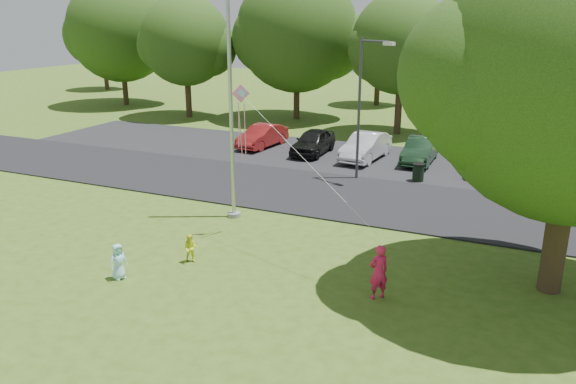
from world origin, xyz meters
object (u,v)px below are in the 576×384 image
at_px(big_tree, 576,78).
at_px(kite, 244,110).
at_px(street_lamp, 364,97).
at_px(flagpole, 231,106).
at_px(child_blue, 118,262).
at_px(trash_can, 418,173).
at_px(woman, 379,272).
at_px(child_yellow, 191,248).

height_order(big_tree, kite, big_tree).
bearing_deg(kite, street_lamp, 43.49).
height_order(flagpole, kite, flagpole).
height_order(flagpole, child_blue, flagpole).
height_order(flagpole, trash_can, flagpole).
bearing_deg(big_tree, street_lamp, 132.93).
distance_m(woman, kite, 6.89).
relative_size(child_yellow, kite, 0.16).
distance_m(trash_can, big_tree, 11.84).
distance_m(trash_can, kite, 10.51).
bearing_deg(flagpole, woman, -31.26).
xyz_separation_m(street_lamp, child_blue, (-3.36, -12.59, -3.29)).
bearing_deg(kite, trash_can, 29.90).
distance_m(woman, child_blue, 7.34).
relative_size(child_yellow, child_blue, 0.86).
height_order(street_lamp, child_blue, street_lamp).
distance_m(flagpole, trash_can, 9.88).
bearing_deg(trash_can, big_tree, -59.66).
xyz_separation_m(child_yellow, kite, (0.52, 2.64, 3.89)).
bearing_deg(woman, big_tree, 164.61).
bearing_deg(woman, child_blue, -29.87).
relative_size(street_lamp, woman, 4.16).
relative_size(big_tree, kite, 1.71).
xyz_separation_m(trash_can, woman, (1.25, -11.42, 0.33)).
bearing_deg(woman, trash_can, -128.51).
bearing_deg(street_lamp, kite, -77.34).
relative_size(big_tree, child_blue, 9.16).
relative_size(trash_can, child_yellow, 0.95).
relative_size(flagpole, kite, 1.75).
bearing_deg(big_tree, child_blue, -159.47).
distance_m(street_lamp, trash_can, 4.26).
distance_m(big_tree, child_yellow, 11.51).
distance_m(flagpole, woman, 8.48).
relative_size(trash_can, woman, 0.56).
distance_m(flagpole, street_lamp, 7.29).
height_order(trash_can, child_yellow, child_yellow).
xyz_separation_m(trash_can, child_yellow, (-4.58, -11.52, 0.02)).
height_order(flagpole, street_lamp, flagpole).
bearing_deg(street_lamp, woman, -47.13).
xyz_separation_m(street_lamp, woman, (3.73, -10.70, -3.06)).
xyz_separation_m(big_tree, child_yellow, (-9.92, -2.40, -5.32)).
height_order(woman, child_blue, woman).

